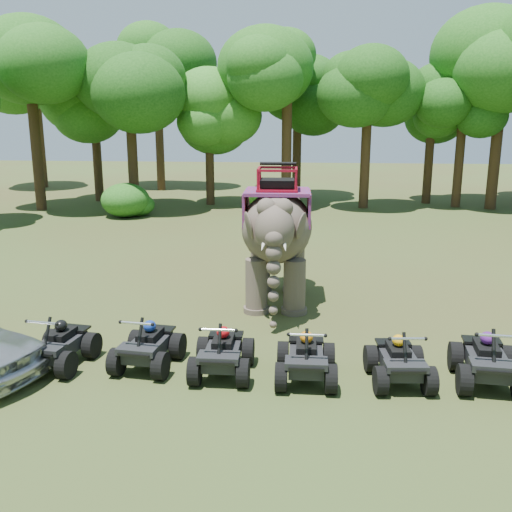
% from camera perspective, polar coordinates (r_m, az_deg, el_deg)
% --- Properties ---
extents(ground, '(110.00, 110.00, 0.00)m').
position_cam_1_polar(ground, '(14.03, -0.45, -8.74)').
color(ground, '#47381E').
rests_on(ground, ground).
extents(elephant, '(2.24, 4.87, 4.05)m').
position_cam_1_polar(elephant, '(16.57, 2.10, 2.14)').
color(elephant, brown).
rests_on(elephant, ground).
extents(atv_0, '(1.43, 1.82, 1.24)m').
position_cam_1_polar(atv_0, '(13.38, -19.17, -7.84)').
color(atv_0, black).
rests_on(atv_0, ground).
extents(atv_1, '(1.41, 1.81, 1.25)m').
position_cam_1_polar(atv_1, '(12.82, -10.78, -8.23)').
color(atv_1, black).
rests_on(atv_1, ground).
extents(atv_2, '(1.26, 1.71, 1.26)m').
position_cam_1_polar(atv_2, '(12.26, -3.39, -9.02)').
color(atv_2, black).
rests_on(atv_2, ground).
extents(atv_3, '(1.25, 1.70, 1.26)m').
position_cam_1_polar(atv_3, '(12.04, 5.04, -9.51)').
color(atv_3, black).
rests_on(atv_3, ground).
extents(atv_4, '(1.33, 1.74, 1.22)m').
position_cam_1_polar(atv_4, '(12.26, 14.16, -9.55)').
color(atv_4, black).
rests_on(atv_4, ground).
extents(atv_5, '(1.46, 1.89, 1.32)m').
position_cam_1_polar(atv_5, '(12.73, 22.18, -9.04)').
color(atv_5, black).
rests_on(atv_5, ground).
extents(tree_0, '(6.58, 6.58, 9.40)m').
position_cam_1_polar(tree_0, '(33.76, 3.10, 12.68)').
color(tree_0, '#195114').
rests_on(tree_0, ground).
extents(tree_1, '(6.22, 6.22, 8.89)m').
position_cam_1_polar(tree_1, '(34.57, 10.99, 12.07)').
color(tree_1, '#195114').
rests_on(tree_1, ground).
extents(tree_2, '(5.46, 5.46, 7.81)m').
position_cam_1_polar(tree_2, '(36.43, 19.79, 10.74)').
color(tree_2, '#195114').
rests_on(tree_2, ground).
extents(tree_24, '(6.82, 6.82, 9.74)m').
position_cam_1_polar(tree_24, '(35.50, -21.30, 12.12)').
color(tree_24, '#195114').
rests_on(tree_24, ground).
extents(tree_25, '(6.19, 6.19, 8.85)m').
position_cam_1_polar(tree_25, '(33.98, -12.36, 11.94)').
color(tree_25, '#195114').
rests_on(tree_25, ground).
extents(tree_26, '(5.15, 5.15, 7.35)m').
position_cam_1_polar(tree_26, '(35.44, -4.68, 11.06)').
color(tree_26, '#195114').
rests_on(tree_26, ground).
extents(tree_28, '(5.47, 5.47, 7.81)m').
position_cam_1_polar(tree_28, '(37.41, 17.02, 11.01)').
color(tree_28, '#195114').
rests_on(tree_28, ground).
extents(tree_30, '(7.65, 7.65, 10.93)m').
position_cam_1_polar(tree_30, '(43.78, -12.54, 13.66)').
color(tree_30, '#195114').
rests_on(tree_30, ground).
extents(tree_31, '(5.97, 5.97, 8.52)m').
position_cam_1_polar(tree_31, '(37.72, 4.14, 12.13)').
color(tree_31, '#195114').
rests_on(tree_31, ground).
extents(tree_32, '(6.86, 6.86, 9.80)m').
position_cam_1_polar(tree_32, '(42.89, -9.69, 13.04)').
color(tree_32, '#195114').
rests_on(tree_32, ground).
extents(tree_33, '(7.69, 7.69, 10.98)m').
position_cam_1_polar(tree_33, '(36.29, 23.15, 12.96)').
color(tree_33, '#195114').
rests_on(tree_33, ground).
extents(tree_34, '(6.80, 6.80, 9.71)m').
position_cam_1_polar(tree_34, '(46.98, -20.90, 12.34)').
color(tree_34, '#195114').
rests_on(tree_34, ground).
extents(tree_35, '(5.97, 5.97, 8.53)m').
position_cam_1_polar(tree_35, '(38.25, -15.75, 11.69)').
color(tree_35, '#195114').
rests_on(tree_35, ground).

